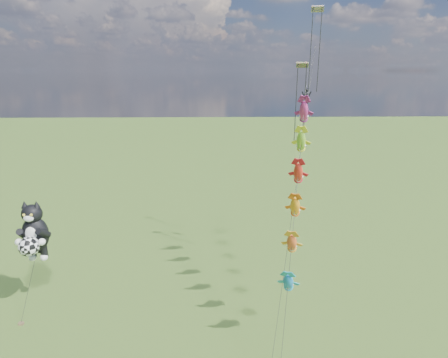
{
  "coord_description": "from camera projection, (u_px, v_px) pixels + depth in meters",
  "views": [
    {
      "loc": [
        11.45,
        -22.81,
        20.48
      ],
      "look_at": [
        12.38,
        11.33,
        10.58
      ],
      "focal_mm": 30.0,
      "sensor_mm": 36.0,
      "label": 1
    }
  ],
  "objects": [
    {
      "name": "cat_kite_rig",
      "position": [
        33.0,
        233.0,
        31.82
      ],
      "size": [
        2.63,
        4.21,
        10.01
      ],
      "rotation": [
        0.0,
        0.0,
        -0.29
      ],
      "color": "brown",
      "rests_on": "ground"
    },
    {
      "name": "parafoil_rig",
      "position": [
        307.0,
        86.0,
        34.78
      ],
      "size": [
        6.7,
        16.67,
        26.32
      ],
      "rotation": [
        0.0,
        0.0,
        -0.26
      ],
      "color": "brown",
      "rests_on": "ground"
    },
    {
      "name": "fish_windsock_rig",
      "position": [
        297.0,
        190.0,
        29.57
      ],
      "size": [
        4.6,
        15.36,
        20.38
      ],
      "rotation": [
        0.0,
        0.0,
        0.04
      ],
      "color": "brown",
      "rests_on": "ground"
    }
  ]
}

